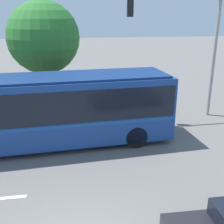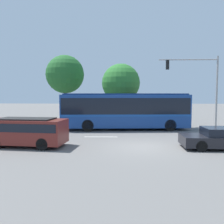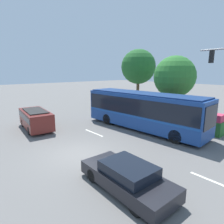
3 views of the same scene
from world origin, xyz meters
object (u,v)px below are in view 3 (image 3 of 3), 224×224
street_tree_centre (175,77)px  suv_left_lane (36,118)px  street_tree_left (138,67)px  city_bus (143,109)px  sedan_foreground (127,177)px

street_tree_centre → suv_left_lane: bearing=-114.8°
suv_left_lane → street_tree_centre: 13.95m
suv_left_lane → street_tree_left: bearing=-79.7°
city_bus → street_tree_centre: size_ratio=1.72×
sedan_foreground → suv_left_lane: (-11.36, 0.23, 0.40)m
city_bus → suv_left_lane: size_ratio=2.33×
suv_left_lane → city_bus: bearing=-124.4°
street_tree_left → street_tree_centre: size_ratio=1.20×
city_bus → street_tree_left: 10.78m
sedan_foreground → street_tree_left: size_ratio=0.58×
suv_left_lane → street_tree_left: street_tree_left is taller
city_bus → sedan_foreground: city_bus is taller
sedan_foreground → street_tree_centre: size_ratio=0.69×
street_tree_left → city_bus: bearing=-45.9°
sedan_foreground → street_tree_left: 19.72m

